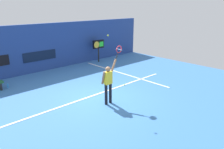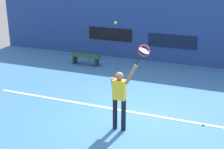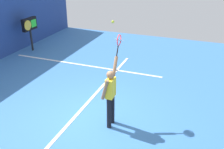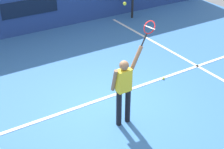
{
  "view_description": "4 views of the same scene",
  "coord_description": "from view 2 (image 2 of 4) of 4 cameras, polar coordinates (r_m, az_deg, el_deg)",
  "views": [
    {
      "loc": [
        -6.02,
        -7.24,
        4.15
      ],
      "look_at": [
        0.24,
        -0.57,
        1.24
      ],
      "focal_mm": 35.13,
      "sensor_mm": 36.0,
      "label": 1
    },
    {
      "loc": [
        2.57,
        -8.11,
        4.43
      ],
      "look_at": [
        -0.46,
        -0.35,
        1.46
      ],
      "focal_mm": 51.14,
      "sensor_mm": 36.0,
      "label": 2
    },
    {
      "loc": [
        -5.76,
        -2.91,
        4.43
      ],
      "look_at": [
        0.07,
        -0.68,
        1.5
      ],
      "focal_mm": 41.18,
      "sensor_mm": 36.0,
      "label": 3
    },
    {
      "loc": [
        -3.6,
        -5.81,
        4.89
      ],
      "look_at": [
        -0.27,
        -0.47,
        1.28
      ],
      "focal_mm": 51.41,
      "sensor_mm": 36.0,
      "label": 4
    }
  ],
  "objects": [
    {
      "name": "sponsor_banner_center",
      "position": [
        14.65,
        10.68,
        5.86
      ],
      "size": [
        2.2,
        0.03,
        0.6
      ],
      "primitive_type": "cube",
      "color": "#0C1933"
    },
    {
      "name": "back_wall",
      "position": [
        14.66,
        10.9,
        7.8
      ],
      "size": [
        18.0,
        0.2,
        3.04
      ],
      "primitive_type": "cube",
      "color": "navy",
      "rests_on": "ground_plane"
    },
    {
      "name": "tennis_ball",
      "position": [
        7.95,
        0.62,
        9.25
      ],
      "size": [
        0.07,
        0.07,
        0.07
      ],
      "primitive_type": "sphere",
      "color": "#CCE033"
    },
    {
      "name": "court_bench",
      "position": [
        14.45,
        -4.74,
        3.08
      ],
      "size": [
        1.4,
        0.36,
        0.45
      ],
      "color": "#1E592D",
      "rests_on": "ground_plane"
    },
    {
      "name": "ground_plane",
      "position": [
        9.59,
        3.35,
        -7.93
      ],
      "size": [
        18.0,
        18.0,
        0.0
      ],
      "primitive_type": "plane",
      "color": "#3870B2"
    },
    {
      "name": "tennis_player",
      "position": [
        8.59,
        1.36,
        -3.87
      ],
      "size": [
        0.74,
        0.31,
        1.95
      ],
      "color": "black",
      "rests_on": "ground_plane"
    },
    {
      "name": "water_bottle",
      "position": [
        14.15,
        -1.43,
        1.87
      ],
      "size": [
        0.07,
        0.07,
        0.24
      ],
      "primitive_type": "cylinder",
      "color": "#338CD8",
      "rests_on": "ground_plane"
    },
    {
      "name": "sponsor_banner_portside",
      "position": [
        15.44,
        -0.35,
        7.22
      ],
      "size": [
        2.2,
        0.03,
        0.6
      ],
      "primitive_type": "cube",
      "color": "black"
    },
    {
      "name": "tennis_racket",
      "position": [
        7.98,
        5.63,
        4.04
      ],
      "size": [
        0.42,
        0.27,
        0.62
      ],
      "color": "black"
    },
    {
      "name": "spare_ball",
      "position": [
        9.57,
        16.0,
        -8.58
      ],
      "size": [
        0.07,
        0.07,
        0.07
      ],
      "primitive_type": "sphere",
      "color": "#CCE033",
      "rests_on": "ground_plane"
    },
    {
      "name": "court_baseline",
      "position": [
        9.96,
        4.13,
        -6.82
      ],
      "size": [
        10.0,
        0.1,
        0.01
      ],
      "primitive_type": "cube",
      "color": "white",
      "rests_on": "ground_plane"
    }
  ]
}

